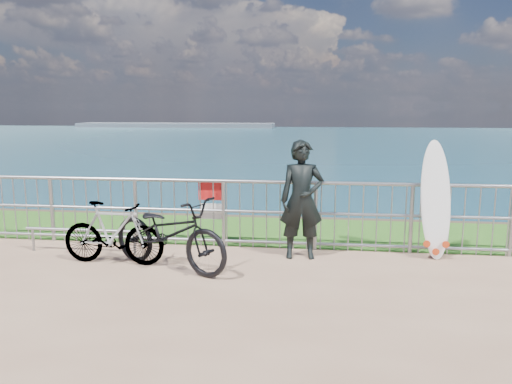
# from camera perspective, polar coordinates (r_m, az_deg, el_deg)

# --- Properties ---
(grass_strip) EXTENTS (120.00, 120.00, 0.00)m
(grass_strip) POSITION_cam_1_polar(r_m,az_deg,el_deg) (9.33, 0.62, -4.44)
(grass_strip) COLOR #265A18
(grass_strip) RESTS_ON ground
(seascape) EXTENTS (260.00, 260.00, 5.00)m
(seascape) POSITION_cam_1_polar(r_m,az_deg,el_deg) (160.29, -9.07, 7.35)
(seascape) COLOR brown
(seascape) RESTS_ON ground
(railing) EXTENTS (10.06, 0.10, 1.13)m
(railing) POSITION_cam_1_polar(r_m,az_deg,el_deg) (8.14, -0.20, -2.43)
(railing) COLOR gray
(railing) RESTS_ON ground
(surfer) EXTENTS (0.70, 0.51, 1.81)m
(surfer) POSITION_cam_1_polar(r_m,az_deg,el_deg) (7.58, 5.25, -0.90)
(surfer) COLOR black
(surfer) RESTS_ON ground
(surfboard) EXTENTS (0.55, 0.50, 1.81)m
(surfboard) POSITION_cam_1_polar(r_m,az_deg,el_deg) (8.06, 19.84, -1.29)
(surfboard) COLOR silver
(surfboard) RESTS_ON ground
(bicycle_near) EXTENTS (2.12, 1.47, 1.06)m
(bicycle_near) POSITION_cam_1_polar(r_m,az_deg,el_deg) (7.19, -9.91, -4.64)
(bicycle_near) COLOR black
(bicycle_near) RESTS_ON ground
(bicycle_far) EXTENTS (1.58, 0.52, 0.94)m
(bicycle_far) POSITION_cam_1_polar(r_m,az_deg,el_deg) (7.62, -16.02, -4.52)
(bicycle_far) COLOR black
(bicycle_far) RESTS_ON ground
(bike_rack) EXTENTS (1.90, 0.05, 0.39)m
(bike_rack) POSITION_cam_1_polar(r_m,az_deg,el_deg) (8.38, -19.20, -4.41)
(bike_rack) COLOR gray
(bike_rack) RESTS_ON ground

